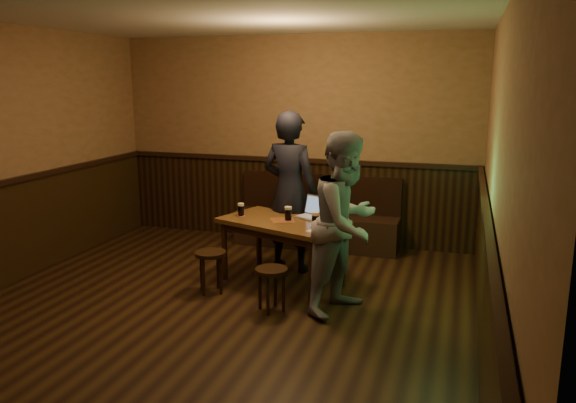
{
  "coord_description": "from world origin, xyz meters",
  "views": [
    {
      "loc": [
        2.25,
        -4.37,
        2.22
      ],
      "look_at": [
        0.5,
        1.16,
        0.95
      ],
      "focal_mm": 35.0,
      "sensor_mm": 36.0,
      "label": 1
    }
  ],
  "objects_px": {
    "pint_left": "(241,210)",
    "pint_right": "(315,220)",
    "laptop": "(314,212)",
    "person_suit": "(290,192)",
    "pint_mid": "(288,214)",
    "stool_right": "(272,277)",
    "bench": "(317,223)",
    "pub_table": "(283,229)",
    "stool_left": "(211,260)",
    "person_grey": "(346,223)"
  },
  "relations": [
    {
      "from": "pint_left",
      "to": "pint_right",
      "type": "relative_size",
      "value": 0.88
    },
    {
      "from": "laptop",
      "to": "person_suit",
      "type": "xyz_separation_m",
      "value": [
        -0.36,
        0.26,
        0.16
      ]
    },
    {
      "from": "pint_mid",
      "to": "pint_right",
      "type": "relative_size",
      "value": 0.94
    },
    {
      "from": "pint_right",
      "to": "stool_right",
      "type": "bearing_deg",
      "value": -116.71
    },
    {
      "from": "pint_left",
      "to": "laptop",
      "type": "xyz_separation_m",
      "value": [
        0.8,
        0.17,
        -0.01
      ]
    },
    {
      "from": "pint_mid",
      "to": "laptop",
      "type": "bearing_deg",
      "value": 43.03
    },
    {
      "from": "stool_right",
      "to": "pint_left",
      "type": "height_order",
      "value": "pint_left"
    },
    {
      "from": "bench",
      "to": "person_suit",
      "type": "distance_m",
      "value": 1.19
    },
    {
      "from": "pub_table",
      "to": "pint_mid",
      "type": "relative_size",
      "value": 9.64
    },
    {
      "from": "stool_right",
      "to": "pint_right",
      "type": "xyz_separation_m",
      "value": [
        0.29,
        0.57,
        0.45
      ]
    },
    {
      "from": "person_suit",
      "to": "pint_right",
      "type": "bearing_deg",
      "value": 135.92
    },
    {
      "from": "pub_table",
      "to": "pint_right",
      "type": "height_order",
      "value": "pint_right"
    },
    {
      "from": "stool_left",
      "to": "laptop",
      "type": "bearing_deg",
      "value": 37.92
    },
    {
      "from": "bench",
      "to": "person_suit",
      "type": "bearing_deg",
      "value": -93.79
    },
    {
      "from": "laptop",
      "to": "person_suit",
      "type": "bearing_deg",
      "value": 168.47
    },
    {
      "from": "person_grey",
      "to": "bench",
      "type": "bearing_deg",
      "value": 45.22
    },
    {
      "from": "pint_mid",
      "to": "person_grey",
      "type": "bearing_deg",
      "value": -35.72
    },
    {
      "from": "pub_table",
      "to": "stool_right",
      "type": "relative_size",
      "value": 3.51
    },
    {
      "from": "stool_left",
      "to": "pint_mid",
      "type": "xyz_separation_m",
      "value": [
        0.7,
        0.51,
        0.44
      ]
    },
    {
      "from": "stool_right",
      "to": "pint_mid",
      "type": "height_order",
      "value": "pint_mid"
    },
    {
      "from": "bench",
      "to": "person_suit",
      "type": "relative_size",
      "value": 1.17
    },
    {
      "from": "bench",
      "to": "pint_right",
      "type": "bearing_deg",
      "value": -75.99
    },
    {
      "from": "pint_left",
      "to": "person_suit",
      "type": "bearing_deg",
      "value": 44.13
    },
    {
      "from": "stool_left",
      "to": "pint_mid",
      "type": "bearing_deg",
      "value": 36.07
    },
    {
      "from": "person_suit",
      "to": "person_grey",
      "type": "relative_size",
      "value": 1.07
    },
    {
      "from": "stool_right",
      "to": "person_grey",
      "type": "relative_size",
      "value": 0.25
    },
    {
      "from": "pint_left",
      "to": "person_suit",
      "type": "xyz_separation_m",
      "value": [
        0.44,
        0.43,
        0.15
      ]
    },
    {
      "from": "bench",
      "to": "pub_table",
      "type": "xyz_separation_m",
      "value": [
        -0.0,
        -1.49,
        0.31
      ]
    },
    {
      "from": "bench",
      "to": "pub_table",
      "type": "relative_size",
      "value": 1.46
    },
    {
      "from": "pub_table",
      "to": "pint_mid",
      "type": "xyz_separation_m",
      "value": [
        0.06,
        0.01,
        0.17
      ]
    },
    {
      "from": "pint_right",
      "to": "bench",
      "type": "bearing_deg",
      "value": 104.01
    },
    {
      "from": "pint_right",
      "to": "person_suit",
      "type": "distance_m",
      "value": 0.84
    },
    {
      "from": "bench",
      "to": "laptop",
      "type": "relative_size",
      "value": 5.37
    },
    {
      "from": "bench",
      "to": "person_grey",
      "type": "xyz_separation_m",
      "value": [
        0.81,
        -2.02,
        0.56
      ]
    },
    {
      "from": "laptop",
      "to": "person_suit",
      "type": "relative_size",
      "value": 0.22
    },
    {
      "from": "stool_right",
      "to": "person_grey",
      "type": "bearing_deg",
      "value": 18.9
    },
    {
      "from": "person_suit",
      "to": "bench",
      "type": "bearing_deg",
      "value": -83.77
    },
    {
      "from": "person_suit",
      "to": "person_grey",
      "type": "xyz_separation_m",
      "value": [
        0.88,
        -1.01,
        -0.06
      ]
    },
    {
      "from": "pint_mid",
      "to": "pub_table",
      "type": "bearing_deg",
      "value": -175.06
    },
    {
      "from": "pub_table",
      "to": "person_suit",
      "type": "xyz_separation_m",
      "value": [
        -0.07,
        0.48,
        0.32
      ]
    },
    {
      "from": "person_grey",
      "to": "pint_left",
      "type": "bearing_deg",
      "value": 89.57
    },
    {
      "from": "stool_left",
      "to": "pint_mid",
      "type": "relative_size",
      "value": 2.85
    },
    {
      "from": "stool_left",
      "to": "person_grey",
      "type": "bearing_deg",
      "value": -1.23
    },
    {
      "from": "person_suit",
      "to": "laptop",
      "type": "bearing_deg",
      "value": 154.47
    },
    {
      "from": "stool_left",
      "to": "laptop",
      "type": "distance_m",
      "value": 1.25
    },
    {
      "from": "stool_right",
      "to": "laptop",
      "type": "xyz_separation_m",
      "value": [
        0.16,
        0.98,
        0.43
      ]
    },
    {
      "from": "stool_left",
      "to": "stool_right",
      "type": "xyz_separation_m",
      "value": [
        0.77,
        -0.26,
        -0.01
      ]
    },
    {
      "from": "pub_table",
      "to": "laptop",
      "type": "xyz_separation_m",
      "value": [
        0.29,
        0.22,
        0.15
      ]
    },
    {
      "from": "pub_table",
      "to": "stool_left",
      "type": "relative_size",
      "value": 3.38
    },
    {
      "from": "bench",
      "to": "pint_left",
      "type": "bearing_deg",
      "value": -109.46
    }
  ]
}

